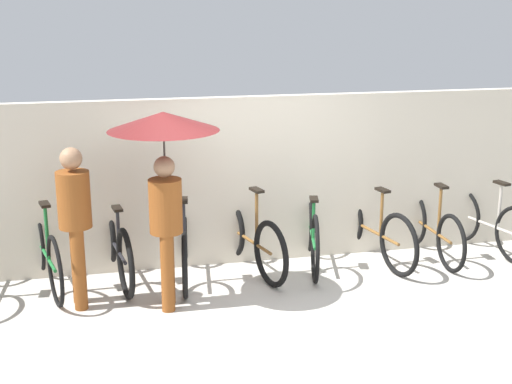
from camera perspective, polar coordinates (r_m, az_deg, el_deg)
ground_plane at (r=6.72m, az=2.29°, el=-10.86°), size 30.00×30.00×0.00m
back_wall at (r=8.08m, az=-1.04°, el=0.91°), size 13.82×0.12×1.92m
parked_bicycle_1 at (r=7.80m, az=-16.47°, el=-4.67°), size 0.54×1.72×1.04m
parked_bicycle_2 at (r=7.82m, az=-11.11°, el=-4.31°), size 0.44×1.73×1.00m
parked_bicycle_3 at (r=7.80m, az=-5.72°, el=-4.26°), size 0.44×1.76×1.07m
parked_bicycle_4 at (r=7.95m, az=-0.55°, el=-3.74°), size 0.58×1.69×1.04m
parked_bicycle_5 at (r=8.12m, az=4.50°, el=-3.26°), size 0.55×1.69×1.06m
parked_bicycle_6 at (r=8.38m, az=9.19°, el=-2.95°), size 0.52×1.79×0.98m
parked_bicycle_7 at (r=8.63m, az=13.84°, el=-2.81°), size 0.44×1.63×0.98m
parked_bicycle_8 at (r=8.97m, az=18.01°, el=-2.35°), size 0.53×1.61×0.97m
pedestrian_leading at (r=7.08m, az=-14.29°, el=-1.85°), size 0.32×0.32×1.61m
pedestrian_center at (r=6.83m, az=-7.36°, el=3.21°), size 1.07×1.07×1.93m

